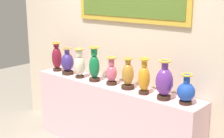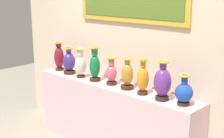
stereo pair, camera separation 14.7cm
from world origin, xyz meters
The scene contains 11 objects.
display_shelf centered at (0.00, 0.00, 0.45)m, with size 2.33×0.38×0.89m, color beige.
back_wall centered at (0.00, 0.25, 1.55)m, with size 3.94×0.14×3.08m.
vase_burgundy centered at (-1.00, -0.01, 1.08)m, with size 0.13×0.13×0.40m.
vase_indigo centered at (-0.75, -0.04, 1.05)m, with size 0.17×0.17×0.36m.
vase_ivory centered at (-0.51, -0.05, 1.06)m, with size 0.15×0.15×0.38m.
vase_emerald centered at (-0.26, -0.04, 1.08)m, with size 0.14×0.14×0.43m.
vase_rose centered at (0.00, -0.01, 1.04)m, with size 0.13×0.13×0.34m.
vase_ochre centered at (0.25, -0.01, 1.05)m, with size 0.15×0.15×0.36m.
vase_amber centered at (0.50, -0.04, 1.07)m, with size 0.13×0.13×0.40m.
vase_violet centered at (0.75, -0.05, 1.08)m, with size 0.18×0.18×0.41m.
vase_sapphire centered at (0.99, -0.03, 1.02)m, with size 0.18×0.18×0.31m.
Camera 2 is at (2.52, -2.66, 2.00)m, focal length 51.17 mm.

